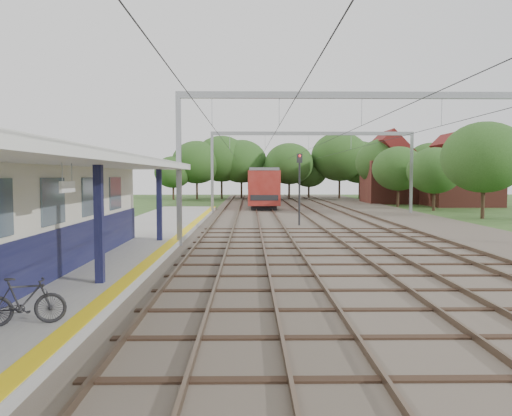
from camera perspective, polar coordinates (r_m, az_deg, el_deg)
name	(u,v)px	position (r m, az deg, el deg)	size (l,w,h in m)	color
ground	(368,387)	(8.34, 12.71, -19.33)	(160.00, 160.00, 0.00)	#2D4C1E
ballast_bed	(327,218)	(38.05, 8.07, -1.18)	(18.00, 90.00, 0.10)	#473D33
platform	(119,247)	(22.41, -15.44, -4.34)	(5.00, 52.00, 0.35)	gray
yellow_stripe	(171,243)	(21.93, -9.74, -3.96)	(0.45, 52.00, 0.01)	yellow
station_building	(6,218)	(16.13, -26.66, -0.99)	(3.41, 18.00, 3.40)	beige
canopy	(28,161)	(14.72, -24.64, 4.89)	(6.40, 20.00, 3.44)	#121338
rail_tracks	(294,217)	(37.74, 4.32, -1.00)	(11.80, 88.00, 0.15)	brown
catenary_system	(329,141)	(33.24, 8.36, 7.55)	(17.22, 88.00, 7.00)	gray
tree_band	(293,163)	(64.86, 4.29, 5.15)	(31.72, 30.88, 8.82)	#382619
house_near	(461,178)	(58.13, 22.41, 3.14)	(7.00, 6.12, 7.89)	brown
house_far	(398,176)	(62.08, 15.97, 3.52)	(8.00, 6.12, 8.66)	brown
bicycle	(24,301)	(10.82, -25.01, -9.63)	(0.44, 1.57, 0.94)	black
train	(260,184)	(63.28, 0.46, 2.71)	(2.99, 37.16, 3.92)	black
signal_post	(299,180)	(31.86, 4.99, 3.25)	(0.36, 0.31, 4.67)	black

